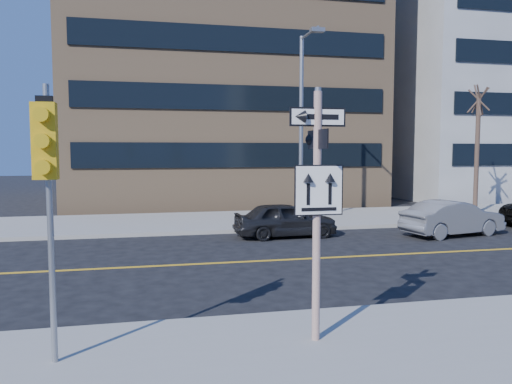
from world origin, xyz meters
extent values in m
plane|color=black|center=(0.00, 0.00, 0.00)|extent=(120.00, 120.00, 0.00)
cylinder|color=silver|center=(0.00, -2.50, 2.15)|extent=(0.13, 0.13, 4.00)
cylinder|color=gray|center=(0.00, -2.50, 4.18)|extent=(0.10, 0.10, 0.06)
cube|color=black|center=(0.00, -2.50, 3.75)|extent=(0.92, 0.03, 0.30)
cube|color=black|center=(0.00, -2.50, 3.40)|extent=(0.03, 0.92, 0.30)
cube|color=white|center=(0.00, -2.58, 2.60)|extent=(0.80, 0.03, 0.80)
cylinder|color=gray|center=(-4.00, -2.50, 2.15)|extent=(0.09, 0.09, 4.00)
cube|color=gold|center=(-4.00, -2.70, 3.35)|extent=(0.32, 0.22, 1.05)
sphere|color=#8C0705|center=(-4.00, -2.82, 3.70)|extent=(0.17, 0.17, 0.17)
sphere|color=black|center=(-4.00, -2.82, 3.35)|extent=(0.17, 0.17, 0.17)
sphere|color=black|center=(-4.00, -2.82, 3.00)|extent=(0.17, 0.17, 0.17)
imported|color=black|center=(2.40, 7.82, 0.65)|extent=(1.70, 3.90, 1.31)
imported|color=slate|center=(8.71, 6.75, 0.67)|extent=(2.19, 4.27, 1.34)
cylinder|color=gray|center=(4.00, 11.00, 4.15)|extent=(0.18, 0.18, 8.00)
cylinder|color=gray|center=(4.00, 10.00, 8.05)|extent=(0.10, 2.20, 0.10)
cube|color=gray|center=(4.00, 9.00, 7.95)|extent=(0.55, 0.30, 0.16)
cylinder|color=#362820|center=(13.00, 11.30, 3.05)|extent=(0.22, 0.22, 5.80)
cube|color=#A5815B|center=(2.00, 25.00, 9.00)|extent=(18.00, 18.00, 18.00)
cube|color=#939698|center=(24.00, 24.00, 7.50)|extent=(20.00, 16.00, 15.00)
camera|label=1|loc=(-2.65, -10.01, 3.22)|focal=35.00mm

